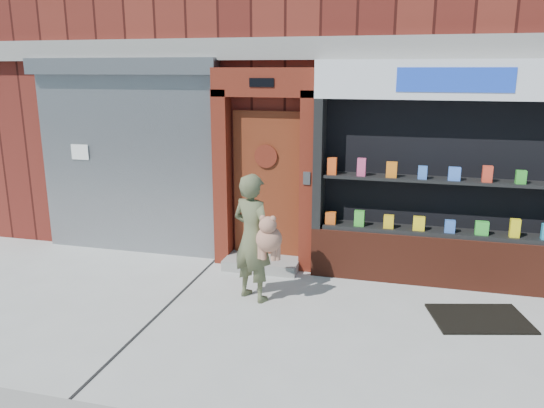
% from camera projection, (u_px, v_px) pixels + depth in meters
% --- Properties ---
extents(ground, '(80.00, 80.00, 0.00)m').
position_uv_depth(ground, '(285.00, 326.00, 6.11)').
color(ground, '#9E9E99').
rests_on(ground, ground).
extents(building, '(12.00, 8.16, 8.00)m').
position_uv_depth(building, '(354.00, 12.00, 10.74)').
color(building, '#521812').
rests_on(building, ground).
extents(shutter_bay, '(3.10, 0.30, 3.04)m').
position_uv_depth(shutter_bay, '(126.00, 146.00, 8.23)').
color(shutter_bay, gray).
rests_on(shutter_bay, ground).
extents(red_door_bay, '(1.52, 0.58, 2.90)m').
position_uv_depth(red_door_bay, '(265.00, 170.00, 7.68)').
color(red_door_bay, '#5C1A0F').
rests_on(red_door_bay, ground).
extents(pharmacy_bay, '(3.50, 0.41, 3.00)m').
position_uv_depth(pharmacy_bay, '(445.00, 186.00, 7.04)').
color(pharmacy_bay, '#5C2315').
rests_on(pharmacy_bay, ground).
extents(woman, '(0.77, 0.63, 1.64)m').
position_uv_depth(woman, '(254.00, 237.00, 6.64)').
color(woman, '#555A3B').
rests_on(woman, ground).
extents(doormat, '(1.25, 1.01, 0.03)m').
position_uv_depth(doormat, '(479.00, 318.00, 6.27)').
color(doormat, black).
rests_on(doormat, ground).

